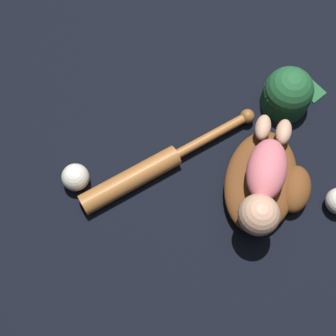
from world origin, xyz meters
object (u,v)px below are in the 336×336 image
at_px(baby_figure, 264,182).
at_px(baseball_cap, 288,93).
at_px(baseball_bat, 149,170).
at_px(baseball, 75,177).
at_px(baseball_glove, 266,182).

distance_m(baby_figure, baseball_cap, 0.33).
height_order(baby_figure, baseball_bat, baby_figure).
height_order(baseball_bat, baseball, baseball).
relative_size(baseball_glove, baby_figure, 1.02).
xyz_separation_m(baby_figure, baseball, (-0.09, -0.51, -0.09)).
distance_m(baseball_glove, baby_figure, 0.10).
xyz_separation_m(baby_figure, baseball_cap, (-0.30, 0.13, -0.07)).
bearing_deg(baseball, baseball_glove, 83.64).
bearing_deg(baseball_bat, baseball_cap, 114.79).
relative_size(baby_figure, baseball_bat, 0.67).
relative_size(baseball_glove, baseball_cap, 1.68).
relative_size(baby_figure, baseball_cap, 1.66).
bearing_deg(baseball, baby_figure, 79.97).
distance_m(baseball_bat, baseball, 0.21).
height_order(baseball_bat, baseball_cap, baseball_cap).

